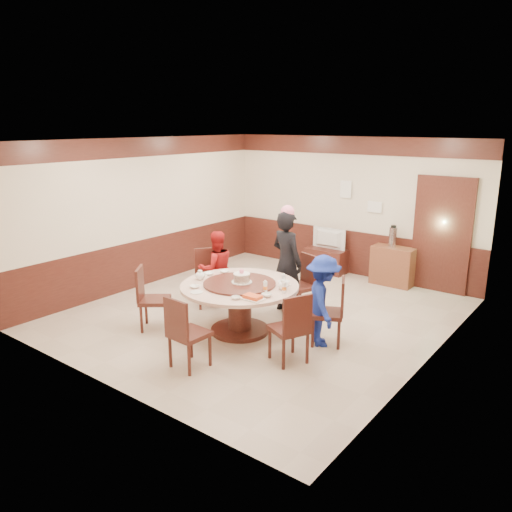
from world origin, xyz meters
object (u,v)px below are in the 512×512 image
Objects in this scene: person_standing at (287,262)px; shrimp_platter at (252,298)px; television at (327,239)px; thermos at (393,237)px; birthday_cake at (242,278)px; tv_stand at (326,260)px; banquet_table at (240,298)px; person_blue at (323,301)px; side_cabinet at (393,266)px; person_red at (216,269)px.

person_standing is 1.61m from shrimp_platter.
television is (-1.09, 3.94, -0.06)m from shrimp_platter.
television is 1.98× the size of thermos.
birthday_cake reaches higher than shrimp_platter.
birthday_cake reaches higher than tv_stand.
tv_stand is at bearing 0.76° from television.
birthday_cake is (-0.05, -1.11, -0.00)m from person_standing.
television is at bearing 105.39° from shrimp_platter.
birthday_cake is at bearing 100.54° from person_standing.
tv_stand is at bearing -178.78° from thermos.
person_standing reaches higher than banquet_table.
person_blue is 1.73× the size of television.
banquet_table is 1.18m from person_standing.
television is 1.42m from thermos.
thermos is (-0.33, 3.21, 0.29)m from person_blue.
person_standing reaches higher than tv_stand.
banquet_table is 5.83× the size of shrimp_platter.
person_blue reaches higher than birthday_cake.
banquet_table is 3.59m from television.
banquet_table is at bearing -81.42° from tv_stand.
thermos is at bearing -94.72° from person_standing.
person_standing is 2.00× the size of tv_stand.
person_blue is 1.53× the size of tv_stand.
banquet_table is at bearing 99.34° from television.
person_standing is 2.56m from tv_stand.
person_standing is 1.38m from person_blue.
side_cabinet is (1.45, 0.03, -0.34)m from television.
person_blue is 3.24m from thermos.
person_red is at bearing -123.30° from thermos.
side_cabinet is (1.96, 2.92, -0.28)m from person_red.
tv_stand is 0.47m from television.
banquet_table is 1.03× the size of person_standing.
birthday_cake is (1.07, -0.63, 0.20)m from person_red.
person_standing is 1.31× the size of person_blue.
person_blue is (2.25, -0.29, -0.00)m from person_red.
tv_stand is at bearing -160.47° from person_red.
person_standing is 2.57m from thermos.
person_red is at bearing 146.66° from shrimp_platter.
shrimp_platter reaches higher than banquet_table.
television reaches higher than shrimp_platter.
banquet_table is 1.26m from person_blue.
person_standing is at bearing 107.34° from shrimp_platter.
person_blue is at bearing -84.09° from thermos.
person_standing reaches higher than shrimp_platter.
person_red is 2.94m from television.
side_cabinet is at bearing 75.86° from birthday_cake.
person_blue is 3.23m from side_cabinet.
person_standing reaches higher than person_blue.
tv_stand is 2.24× the size of thermos.
person_blue is at bearing 159.22° from person_standing.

